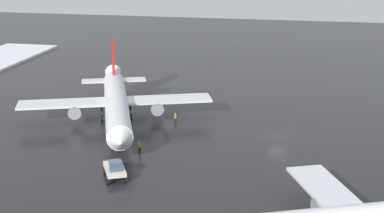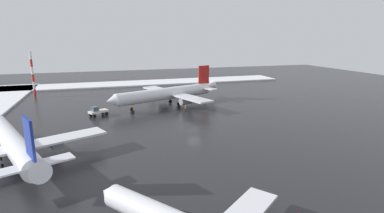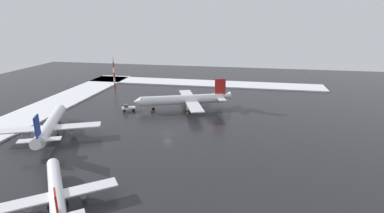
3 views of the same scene
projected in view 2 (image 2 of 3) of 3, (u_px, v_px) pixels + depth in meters
The scene contains 8 objects.
ground_plane at pixel (194, 130), 63.17m from camera, with size 240.00×240.00×0.00m, color #232326.
snow_bank_left at pixel (146, 83), 125.42m from camera, with size 14.00×116.00×0.52m, color white.
airplane_foreground_jet at pixel (168, 93), 84.94m from camera, with size 29.11×34.44×10.61m.
airplane_distant_tail at pixel (13, 143), 46.30m from camera, with size 31.34×26.58×9.81m.
pushback_tug at pixel (98, 111), 73.97m from camera, with size 4.04×5.10×2.50m.
ground_crew_beside_wing at pixel (134, 110), 76.21m from camera, with size 0.36×0.36×1.71m.
ground_crew_near_tug at pixel (186, 108), 78.43m from camera, with size 0.36×0.36×1.71m.
antenna_mast at pixel (33, 74), 96.56m from camera, with size 0.70×0.70×14.66m.
Camera 2 is at (57.54, -18.20, 19.34)m, focal length 28.00 mm.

